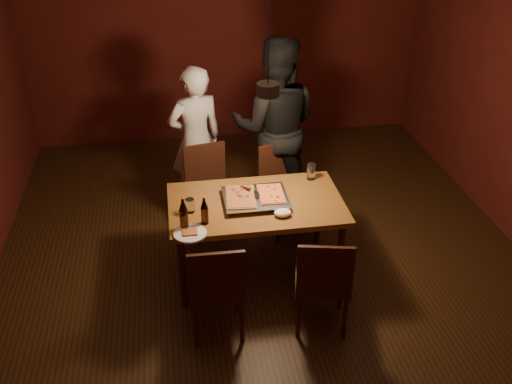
{
  "coord_description": "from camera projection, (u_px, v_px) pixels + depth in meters",
  "views": [
    {
      "loc": [
        -0.76,
        -4.16,
        3.3
      ],
      "look_at": [
        -0.1,
        -0.03,
        0.85
      ],
      "focal_mm": 40.0,
      "sensor_mm": 36.0,
      "label": 1
    }
  ],
  "objects": [
    {
      "name": "pizza_meat",
      "position": [
        241.0,
        197.0,
        4.87
      ],
      "size": [
        0.28,
        0.41,
        0.02
      ],
      "primitive_type": "cube",
      "rotation": [
        0.0,
        0.0,
        -0.08
      ],
      "color": "maroon",
      "rests_on": "pizza_tray"
    },
    {
      "name": "room_shell",
      "position": [
        268.0,
        131.0,
        4.61
      ],
      "size": [
        6.0,
        6.0,
        6.0
      ],
      "color": "#38210F",
      "rests_on": "ground"
    },
    {
      "name": "pizza_tray",
      "position": [
        256.0,
        199.0,
        4.9
      ],
      "size": [
        0.59,
        0.5,
        0.05
      ],
      "primitive_type": "cube",
      "rotation": [
        0.0,
        0.0,
        0.1
      ],
      "color": "silver",
      "rests_on": "dining_table"
    },
    {
      "name": "chair_near_right",
      "position": [
        323.0,
        277.0,
        4.36
      ],
      "size": [
        0.5,
        0.5,
        0.49
      ],
      "rotation": [
        0.0,
        0.0,
        -0.21
      ],
      "color": "#38190F",
      "rests_on": "floor"
    },
    {
      "name": "spatula",
      "position": [
        255.0,
        194.0,
        4.89
      ],
      "size": [
        0.21,
        0.25,
        0.04
      ],
      "primitive_type": null,
      "rotation": [
        0.0,
        0.0,
        0.57
      ],
      "color": "silver",
      "rests_on": "pizza_tray"
    },
    {
      "name": "plate_slice",
      "position": [
        190.0,
        233.0,
        4.48
      ],
      "size": [
        0.26,
        0.26,
        0.03
      ],
      "color": "white",
      "rests_on": "dining_table"
    },
    {
      "name": "diner_white",
      "position": [
        196.0,
        140.0,
        5.9
      ],
      "size": [
        0.66,
        0.53,
        1.58
      ],
      "primitive_type": "imported",
      "rotation": [
        0.0,
        0.0,
        3.43
      ],
      "color": "silver",
      "rests_on": "floor"
    },
    {
      "name": "chair_far_right",
      "position": [
        282.0,
        180.0,
        5.68
      ],
      "size": [
        0.53,
        0.53,
        0.49
      ],
      "rotation": [
        0.0,
        0.0,
        3.44
      ],
      "color": "#38190F",
      "rests_on": "floor"
    },
    {
      "name": "pendant_lamp",
      "position": [
        268.0,
        88.0,
        4.43
      ],
      "size": [
        0.18,
        0.18,
        1.1
      ],
      "color": "black",
      "rests_on": "ceiling"
    },
    {
      "name": "beer_bottle_b",
      "position": [
        205.0,
        211.0,
        4.56
      ],
      "size": [
        0.06,
        0.06,
        0.23
      ],
      "color": "black",
      "rests_on": "dining_table"
    },
    {
      "name": "diner_dark",
      "position": [
        275.0,
        127.0,
        5.8
      ],
      "size": [
        1.05,
        0.9,
        1.88
      ],
      "primitive_type": "imported",
      "rotation": [
        0.0,
        0.0,
        2.92
      ],
      "color": "black",
      "rests_on": "floor"
    },
    {
      "name": "chair_near_left",
      "position": [
        216.0,
        283.0,
        4.3
      ],
      "size": [
        0.43,
        0.43,
        0.49
      ],
      "rotation": [
        0.0,
        0.0,
        -0.02
      ],
      "color": "#38190F",
      "rests_on": "floor"
    },
    {
      "name": "beer_bottle_a",
      "position": [
        184.0,
        214.0,
        4.49
      ],
      "size": [
        0.07,
        0.07,
        0.26
      ],
      "color": "black",
      "rests_on": "dining_table"
    },
    {
      "name": "water_glass_right",
      "position": [
        311.0,
        172.0,
        5.22
      ],
      "size": [
        0.07,
        0.07,
        0.15
      ],
      "primitive_type": "cylinder",
      "color": "silver",
      "rests_on": "dining_table"
    },
    {
      "name": "chair_far_left",
      "position": [
        208.0,
        181.0,
        5.66
      ],
      "size": [
        0.49,
        0.49,
        0.49
      ],
      "rotation": [
        0.0,
        0.0,
        3.32
      ],
      "color": "#38190F",
      "rests_on": "floor"
    },
    {
      "name": "napkin",
      "position": [
        283.0,
        213.0,
        4.7
      ],
      "size": [
        0.15,
        0.11,
        0.06
      ],
      "primitive_type": "ellipsoid",
      "color": "white",
      "rests_on": "dining_table"
    },
    {
      "name": "pizza_cheese",
      "position": [
        271.0,
        194.0,
        4.91
      ],
      "size": [
        0.23,
        0.35,
        0.02
      ],
      "primitive_type": "cube",
      "rotation": [
        0.0,
        0.0,
        -0.04
      ],
      "color": "gold",
      "rests_on": "pizza_tray"
    },
    {
      "name": "dining_table",
      "position": [
        256.0,
        209.0,
        4.94
      ],
      "size": [
        1.5,
        0.9,
        0.75
      ],
      "color": "brown",
      "rests_on": "floor"
    },
    {
      "name": "water_glass_left",
      "position": [
        190.0,
        206.0,
        4.74
      ],
      "size": [
        0.08,
        0.08,
        0.12
      ],
      "primitive_type": "cylinder",
      "color": "silver",
      "rests_on": "dining_table"
    }
  ]
}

